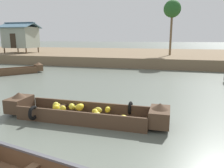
% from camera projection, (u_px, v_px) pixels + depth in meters
% --- Properties ---
extents(ground_plane, '(300.00, 300.00, 0.00)m').
position_uv_depth(ground_plane, '(125.00, 88.00, 13.11)').
color(ground_plane, '#596056').
extents(riverbank_strip, '(160.00, 20.00, 1.01)m').
position_uv_depth(riverbank_strip, '(152.00, 56.00, 30.20)').
color(riverbank_strip, '#756047').
rests_on(riverbank_strip, ground).
extents(banana_boat, '(6.12, 1.95, 0.86)m').
position_uv_depth(banana_boat, '(83.00, 112.00, 7.95)').
color(banana_boat, '#473323').
rests_on(banana_boat, ground).
extents(cargo_boat_upstream, '(3.46, 4.04, 0.87)m').
position_uv_depth(cargo_boat_upstream, '(15.00, 70.00, 17.91)').
color(cargo_boat_upstream, brown).
rests_on(cargo_boat_upstream, ground).
extents(stilt_house_left, '(4.36, 3.50, 3.92)m').
position_uv_depth(stilt_house_left, '(21.00, 37.00, 28.39)').
color(stilt_house_left, '#4C3826').
rests_on(stilt_house_left, riverbank_strip).
extents(palm_tree_near, '(1.88, 1.88, 6.00)m').
position_uv_depth(palm_tree_near, '(172.00, 10.00, 23.79)').
color(palm_tree_near, brown).
rests_on(palm_tree_near, riverbank_strip).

